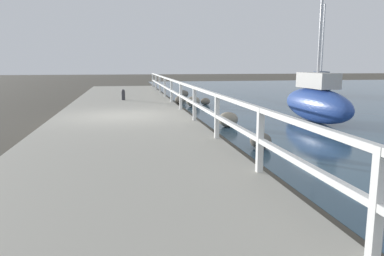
{
  "coord_description": "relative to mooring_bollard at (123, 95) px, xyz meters",
  "views": [
    {
      "loc": [
        0.08,
        -13.13,
        2.01
      ],
      "look_at": [
        1.88,
        -3.13,
        0.26
      ],
      "focal_mm": 35.0,
      "sensor_mm": 36.0,
      "label": 1
    }
  ],
  "objects": [
    {
      "name": "ground_plane",
      "position": [
        -0.01,
        -5.91,
        -0.49
      ],
      "size": [
        120.0,
        120.0,
        0.0
      ],
      "primitive_type": "plane",
      "color": "#4C473D"
    },
    {
      "name": "dock_walkway",
      "position": [
        -0.01,
        -5.91,
        -0.38
      ],
      "size": [
        4.73,
        36.0,
        0.22
      ],
      "color": "#B2AD9E",
      "rests_on": "ground"
    },
    {
      "name": "railing",
      "position": [
        2.25,
        -5.91,
        0.47
      ],
      "size": [
        0.1,
        32.5,
        1.09
      ],
      "color": "white",
      "rests_on": "dock_walkway"
    },
    {
      "name": "boulder_upstream",
      "position": [
        3.27,
        -1.57,
        -0.24
      ],
      "size": [
        0.65,
        0.59,
        0.49
      ],
      "color": "gray",
      "rests_on": "ground"
    },
    {
      "name": "boulder_downstream",
      "position": [
        3.99,
        -1.01,
        -0.31
      ],
      "size": [
        0.47,
        0.42,
        0.35
      ],
      "color": "slate",
      "rests_on": "ground"
    },
    {
      "name": "boulder_near_dock",
      "position": [
        3.54,
        3.11,
        -0.26
      ],
      "size": [
        0.61,
        0.55,
        0.46
      ],
      "color": "#666056",
      "rests_on": "ground"
    },
    {
      "name": "boulder_water_edge",
      "position": [
        2.86,
        -0.25,
        -0.27
      ],
      "size": [
        0.57,
        0.52,
        0.43
      ],
      "color": "gray",
      "rests_on": "ground"
    },
    {
      "name": "boulder_far_strip",
      "position": [
        3.24,
        -10.7,
        -0.29
      ],
      "size": [
        0.52,
        0.47,
        0.39
      ],
      "color": "#666056",
      "rests_on": "ground"
    },
    {
      "name": "boulder_mid_strip",
      "position": [
        3.33,
        -7.51,
        -0.25
      ],
      "size": [
        0.64,
        0.58,
        0.48
      ],
      "color": "gray",
      "rests_on": "ground"
    },
    {
      "name": "mooring_bollard",
      "position": [
        0.0,
        0.0,
        0.0
      ],
      "size": [
        0.18,
        0.18,
        0.53
      ],
      "color": "#333338",
      "rests_on": "dock_walkway"
    },
    {
      "name": "sailboat_teal",
      "position": [
        12.71,
        3.66,
        0.16
      ],
      "size": [
        2.8,
        5.15,
        5.74
      ],
      "rotation": [
        0.0,
        0.0,
        -0.37
      ],
      "color": "#1E707A",
      "rests_on": "water_surface"
    },
    {
      "name": "sailboat_blue",
      "position": [
        6.62,
        -7.08,
        0.23
      ],
      "size": [
        1.11,
        4.11,
        6.18
      ],
      "rotation": [
        0.0,
        0.0,
        0.02
      ],
      "color": "#2D4C9E",
      "rests_on": "water_surface"
    }
  ]
}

